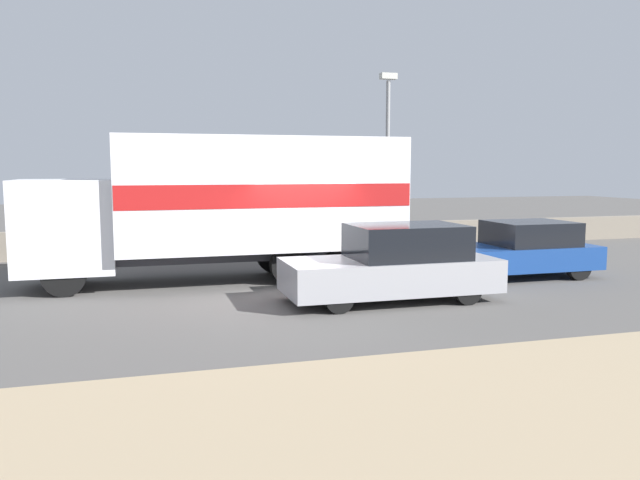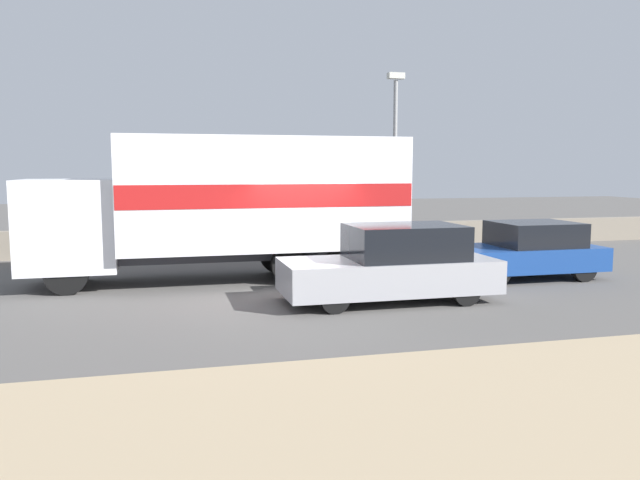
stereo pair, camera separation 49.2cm
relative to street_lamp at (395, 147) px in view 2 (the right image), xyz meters
The scene contains 7 objects.
ground_plane 8.99m from the street_lamp, 123.01° to the right, with size 80.00×80.00×0.00m, color #514F4C.
dirt_shoulder_foreground 14.96m from the street_lamp, 108.04° to the right, with size 60.00×4.50×0.04m.
stone_wall_backdrop 5.49m from the street_lamp, behind, with size 60.00×0.35×0.89m.
street_lamp is the anchor object (origin of this frame).
box_truck 7.65m from the street_lamp, 142.25° to the right, with size 9.17×2.59×3.57m.
car_hatchback 8.91m from the street_lamp, 111.05° to the right, with size 4.52×1.84×1.62m.
car_sedan_second 6.86m from the street_lamp, 78.18° to the right, with size 3.88×1.88×1.44m.
Camera 2 is at (-3.27, -13.24, 2.83)m, focal length 35.00 mm.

